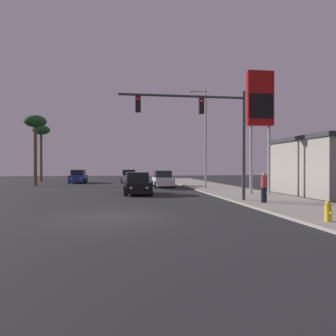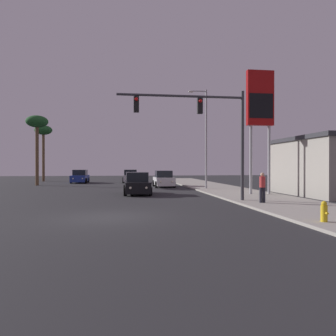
# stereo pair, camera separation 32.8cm
# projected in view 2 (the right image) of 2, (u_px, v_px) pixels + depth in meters

# --- Properties ---
(ground_plane) EXTENTS (120.00, 120.00, 0.00)m
(ground_plane) POSITION_uv_depth(u_px,v_px,m) (108.00, 217.00, 13.72)
(ground_plane) COLOR #28282B
(sidewalk_right) EXTENTS (5.00, 60.00, 0.12)m
(sidewalk_right) POSITION_uv_depth(u_px,v_px,m) (240.00, 193.00, 24.93)
(sidewalk_right) COLOR #9E998E
(sidewalk_right) RESTS_ON ground
(car_blue) EXTENTS (2.04, 4.34, 1.68)m
(car_blue) POSITION_uv_depth(u_px,v_px,m) (80.00, 177.00, 41.71)
(car_blue) COLOR navy
(car_blue) RESTS_ON ground
(car_black) EXTENTS (2.04, 4.32, 1.68)m
(car_black) POSITION_uv_depth(u_px,v_px,m) (137.00, 184.00, 24.90)
(car_black) COLOR black
(car_black) RESTS_ON ground
(car_silver) EXTENTS (2.04, 4.32, 1.68)m
(car_silver) POSITION_uv_depth(u_px,v_px,m) (130.00, 177.00, 42.70)
(car_silver) COLOR #B7B7BC
(car_silver) RESTS_ON ground
(car_white) EXTENTS (2.04, 4.32, 1.68)m
(car_white) POSITION_uv_depth(u_px,v_px,m) (164.00, 180.00, 33.81)
(car_white) COLOR silver
(car_white) RESTS_ON ground
(traffic_light_mast) EXTENTS (7.53, 0.36, 6.50)m
(traffic_light_mast) POSITION_uv_depth(u_px,v_px,m) (207.00, 122.00, 19.20)
(traffic_light_mast) COLOR #38383D
(traffic_light_mast) RESTS_ON sidewalk_right
(street_lamp) EXTENTS (1.74, 0.24, 9.00)m
(street_lamp) POSITION_uv_depth(u_px,v_px,m) (205.00, 134.00, 29.85)
(street_lamp) COLOR #99999E
(street_lamp) RESTS_ON sidewalk_right
(gas_station_sign) EXTENTS (2.00, 0.42, 9.00)m
(gas_station_sign) POSITION_uv_depth(u_px,v_px,m) (260.00, 105.00, 23.86)
(gas_station_sign) COLOR #99999E
(gas_station_sign) RESTS_ON sidewalk_right
(fire_hydrant) EXTENTS (0.24, 0.34, 0.76)m
(fire_hydrant) POSITION_uv_depth(u_px,v_px,m) (324.00, 212.00, 11.91)
(fire_hydrant) COLOR gold
(fire_hydrant) RESTS_ON sidewalk_right
(pedestrian_on_sidewalk) EXTENTS (0.34, 0.32, 1.67)m
(pedestrian_on_sidewalk) POSITION_uv_depth(u_px,v_px,m) (262.00, 186.00, 18.12)
(pedestrian_on_sidewalk) COLOR #23232D
(pedestrian_on_sidewalk) RESTS_ON sidewalk_right
(palm_tree_far) EXTENTS (2.40, 2.40, 7.88)m
(palm_tree_far) POSITION_uv_depth(u_px,v_px,m) (43.00, 133.00, 45.92)
(palm_tree_far) COLOR brown
(palm_tree_far) RESTS_ON ground
(palm_tree_mid) EXTENTS (2.40, 2.40, 7.76)m
(palm_tree_mid) POSITION_uv_depth(u_px,v_px,m) (37.00, 125.00, 36.24)
(palm_tree_mid) COLOR brown
(palm_tree_mid) RESTS_ON ground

